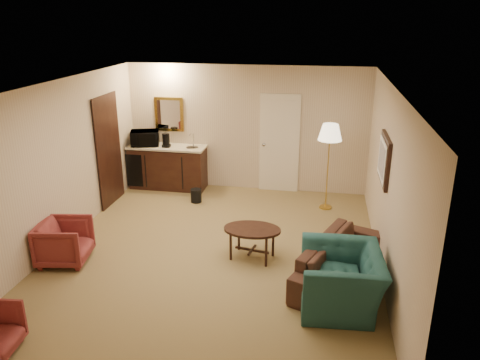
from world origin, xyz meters
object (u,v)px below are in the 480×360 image
object	(u,v)px
floor_lamp	(328,167)
coffee_table	(252,243)
wetbar_cabinet	(168,167)
teal_armchair	(342,271)
coffee_maker	(166,140)
waste_bin	(196,196)
microwave	(145,136)
rose_chair_near	(64,240)
sofa	(344,255)

from	to	relation	value
floor_lamp	coffee_table	bearing A→B (deg)	-116.64
wetbar_cabinet	floor_lamp	bearing A→B (deg)	-9.68
teal_armchair	coffee_maker	size ratio (longest dim) A/B	3.93
floor_lamp	waste_bin	world-z (taller)	floor_lamp
microwave	teal_armchair	bearing A→B (deg)	-60.16
rose_chair_near	floor_lamp	world-z (taller)	floor_lamp
waste_bin	coffee_maker	world-z (taller)	coffee_maker
floor_lamp	coffee_maker	distance (m)	3.38
rose_chair_near	waste_bin	distance (m)	2.97
coffee_maker	waste_bin	bearing A→B (deg)	-29.60
coffee_table	coffee_maker	distance (m)	3.60
sofa	floor_lamp	size ratio (longest dim) A/B	1.21
wetbar_cabinet	waste_bin	xyz separation A→B (m)	(0.81, -0.72, -0.33)
teal_armchair	coffee_maker	xyz separation A→B (m)	(-3.54, 3.72, 0.57)
coffee_table	floor_lamp	xyz separation A→B (m)	(1.10, 2.19, 0.58)
microwave	coffee_maker	world-z (taller)	microwave
waste_bin	coffee_table	bearing A→B (deg)	-54.78
sofa	floor_lamp	distance (m)	2.65
teal_armchair	coffee_table	world-z (taller)	teal_armchair
rose_chair_near	coffee_table	distance (m)	2.82
teal_armchair	floor_lamp	bearing A→B (deg)	179.66
rose_chair_near	floor_lamp	xyz separation A→B (m)	(3.85, 2.80, 0.47)
waste_bin	coffee_maker	size ratio (longest dim) A/B	0.93
sofa	coffee_table	size ratio (longest dim) A/B	2.31
floor_lamp	microwave	distance (m)	3.87
waste_bin	coffee_maker	distance (m)	1.39
teal_armchair	floor_lamp	size ratio (longest dim) A/B	0.68
coffee_maker	teal_armchair	bearing A→B (deg)	-36.44
teal_armchair	coffee_maker	world-z (taller)	coffee_maker
coffee_table	sofa	bearing A→B (deg)	-16.77
sofa	coffee_table	xyz separation A→B (m)	(-1.35, 0.41, -0.14)
wetbar_cabinet	coffee_maker	distance (m)	0.61
waste_bin	sofa	bearing A→B (deg)	-41.27
floor_lamp	waste_bin	size ratio (longest dim) A/B	6.18
coffee_maker	coffee_table	bearing A→B (deg)	-40.38
wetbar_cabinet	rose_chair_near	size ratio (longest dim) A/B	2.27
teal_armchair	waste_bin	size ratio (longest dim) A/B	4.22
teal_armchair	waste_bin	bearing A→B (deg)	-142.04
microwave	coffee_maker	bearing A→B (deg)	-21.56
floor_lamp	coffee_maker	xyz separation A→B (m)	(-3.34, 0.51, 0.23)
sofa	waste_bin	distance (m)	3.72
teal_armchair	coffee_maker	bearing A→B (deg)	-140.33
rose_chair_near	microwave	xyz separation A→B (m)	(0.03, 3.35, 0.75)
microwave	sofa	bearing A→B (deg)	-54.81
wetbar_cabinet	waste_bin	bearing A→B (deg)	-41.73
rose_chair_near	coffee_table	world-z (taller)	rose_chair_near
wetbar_cabinet	coffee_table	bearing A→B (deg)	-50.85
rose_chair_near	floor_lamp	distance (m)	4.78
wetbar_cabinet	rose_chair_near	xyz separation A→B (m)	(-0.50, -3.37, -0.10)
rose_chair_near	microwave	world-z (taller)	microwave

